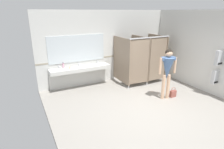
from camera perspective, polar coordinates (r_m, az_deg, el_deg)
The scene contains 13 objects.
ground_plane at distance 6.07m, azimuth 11.55°, elevation -10.46°, with size 5.92×6.42×0.10m, color gray.
wall_back at distance 7.96m, azimuth -1.16°, elevation 8.59°, with size 5.92×0.12×2.94m, color silver.
wall_side_right at distance 7.50m, azimuth 28.98°, elevation 5.63°, with size 0.12×6.42×2.94m, color silver.
wall_back_tile_band at distance 7.98m, azimuth -0.94°, elevation 5.54°, with size 5.92×0.01×0.06m, color #9E937F.
vanity_counter at distance 7.43m, azimuth -9.82°, elevation 0.80°, with size 2.34×0.54×0.96m.
mirror_panel at distance 7.39m, azimuth -10.66°, elevation 7.81°, with size 2.24×0.02×1.03m, color silver.
bathroom_stalls at distance 7.85m, azimuth 9.27°, elevation 4.89°, with size 1.86×1.31×1.96m.
paper_towel_dispenser_upper at distance 7.25m, azimuth 30.20°, elevation 4.47°, with size 0.39×0.13×0.49m.
paper_towel_dispenser_lower at distance 7.44m, azimuth 29.19°, elevation -0.63°, with size 0.34×0.13×0.47m.
person_standing at distance 6.42m, azimuth 16.65°, elevation 1.97°, with size 0.58×0.49×1.73m.
handbag at distance 6.93m, azimuth 18.18°, elevation -5.52°, with size 0.23×0.11×0.37m.
soap_dispenser at distance 7.26m, azimuth -14.71°, elevation 2.69°, with size 0.07×0.07×0.21m.
paper_cup at distance 7.13m, azimuth -12.83°, elevation 2.13°, with size 0.07×0.07×0.09m, color beige.
Camera 1 is at (-3.43, -4.07, 2.87)m, focal length 29.84 mm.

